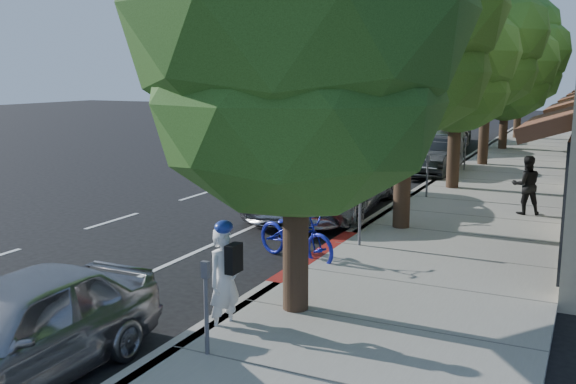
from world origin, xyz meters
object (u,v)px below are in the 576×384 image
Objects in this scene: cyclist at (225,281)px; bicycle at (296,235)px; street_tree_2 at (458,56)px; white_pickup at (427,135)px; silver_suv at (323,178)px; pedestrian at (526,185)px; street_tree_5 at (522,53)px; dark_suv_far at (449,127)px; street_tree_4 at (507,64)px; street_tree_3 at (489,36)px; street_tree_0 at (296,19)px; near_car_a at (15,332)px; dark_sedan at (433,155)px; street_tree_1 at (408,13)px.

cyclist is 0.76× the size of bicycle.
street_tree_2 is 10.45m from white_pickup.
street_tree_2 reaches higher than silver_suv.
white_pickup is 4.17× the size of pedestrian.
street_tree_2 is at bearing -90.00° from street_tree_5.
dark_suv_far is at bearing 86.01° from silver_suv.
silver_suv is (-2.64, -22.50, -3.95)m from street_tree_5.
street_tree_3 is at bearing -90.00° from street_tree_4.
street_tree_0 is at bearing 52.81° from pedestrian.
bicycle is (-1.30, -21.19, -3.66)m from street_tree_4.
near_car_a is (0.98, -29.94, -0.20)m from dark_suv_far.
dark_sedan is at bearing 21.33° from bicycle.
silver_suv is at bearing -6.98° from pedestrian.
street_tree_4 is 1.33× the size of dark_suv_far.
white_pickup is at bearing 103.93° from dark_sedan.
pedestrian is at bearing -11.65° from bicycle.
bicycle is 1.36× the size of pedestrian.
dark_suv_far is at bearing 98.62° from street_tree_1.
street_tree_2 is at bearing 90.00° from street_tree_1.
cyclist reaches higher than near_car_a.
street_tree_3 is 1.03× the size of street_tree_5.
pedestrian is at bearing -83.21° from street_tree_5.
near_car_a is 13.16m from pedestrian.
street_tree_0 is 1.43× the size of dark_suv_far.
street_tree_5 reaches higher than pedestrian.
bicycle is at bearing -79.48° from silver_suv.
street_tree_4 is 0.87× the size of street_tree_5.
dark_sedan is (-0.10, 12.51, 0.19)m from bicycle.
cyclist is 0.30× the size of dark_suv_far.
street_tree_5 is 1.52× the size of dark_suv_far.
street_tree_1 is at bearing 77.18° from near_car_a.
street_tree_0 is 6.03m from street_tree_1.
street_tree_5 is 31.27m from cyclist.
cyclist is at bearing -91.54° from street_tree_4.
dark_sedan is 7.61m from pedestrian.
street_tree_4 is 5.15m from dark_suv_far.
street_tree_1 is at bearing -1.32° from bicycle.
cyclist is 8.72m from silver_suv.
street_tree_0 is 9.85m from pedestrian.
cyclist is (-0.67, -31.00, -4.07)m from street_tree_5.
silver_suv reaches higher than cyclist.
bicycle is at bearing -92.74° from street_tree_5.
near_car_a is at bearing -93.62° from street_tree_5.
street_tree_2 is 0.83× the size of street_tree_3.
white_pickup is at bearing 132.39° from street_tree_3.
street_tree_1 reaches higher than pedestrian.
street_tree_4 is at bearing 90.00° from street_tree_0.
street_tree_1 is at bearing -90.00° from street_tree_3.
dark_suv_far is at bearing 22.21° from cyclist.
white_pickup reaches higher than near_car_a.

